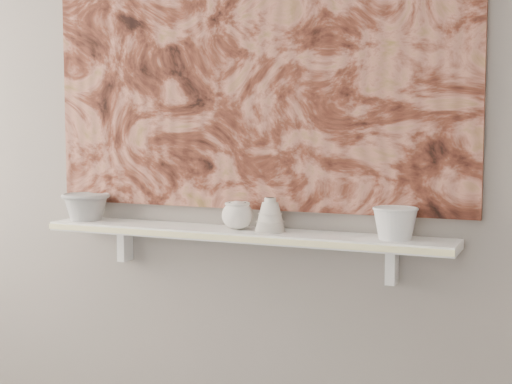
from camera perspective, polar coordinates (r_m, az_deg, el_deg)
The scene contains 11 objects.
wall_back at distance 2.40m, azimuth -0.39°, elevation 7.25°, with size 3.60×3.60×0.00m, color gray.
shelf at distance 2.33m, azimuth -1.34°, elevation -3.39°, with size 1.40×0.18×0.03m, color white.
shelf_stripe at distance 2.25m, azimuth -2.34°, elevation -3.71°, with size 1.40×0.01×0.02m, color #FAF1A7.
bracket_left at distance 2.64m, azimuth -10.43°, elevation -4.14°, with size 0.03×0.06×0.12m, color white.
bracket_right at distance 2.25m, azimuth 10.83°, elevation -5.73°, with size 0.03×0.06×0.12m, color white.
painting at distance 2.40m, azimuth -0.54°, elevation 11.80°, with size 1.50×0.03×1.10m, color #5F2A1D.
house_motif at distance 2.23m, azimuth 10.01°, elevation 4.31°, with size 0.09×0.00×0.08m, color black.
bowl_grey at distance 2.64m, azimuth -13.45°, elevation -1.13°, with size 0.17×0.17×0.10m, color gray, non-canonical shape.
cup_cream at distance 2.33m, azimuth -1.50°, elevation -1.88°, with size 0.10×0.10×0.09m, color silver, non-canonical shape.
bell_vessel at distance 2.28m, azimuth 1.14°, elevation -1.82°, with size 0.10×0.10×0.11m, color silver, non-canonical shape.
bowl_white at distance 2.16m, azimuth 11.07°, elevation -2.45°, with size 0.14×0.14×0.10m, color silver, non-canonical shape.
Camera 1 is at (0.98, -0.59, 1.26)m, focal length 50.00 mm.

